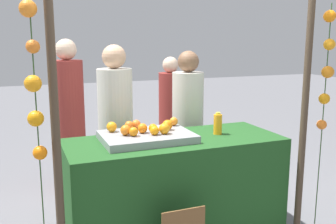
% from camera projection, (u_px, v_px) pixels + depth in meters
% --- Properties ---
extents(stall_counter, '(1.80, 0.72, 0.88)m').
position_uv_depth(stall_counter, '(174.00, 189.00, 3.26)').
color(stall_counter, '#1E4C1E').
rests_on(stall_counter, ground_plane).
extents(orange_tray, '(0.73, 0.51, 0.06)m').
position_uv_depth(orange_tray, '(147.00, 137.00, 3.12)').
color(orange_tray, gray).
rests_on(orange_tray, stall_counter).
extents(orange_0, '(0.08, 0.08, 0.08)m').
position_uv_depth(orange_0, '(126.00, 130.00, 3.04)').
color(orange_0, orange).
rests_on(orange_0, orange_tray).
extents(orange_1, '(0.09, 0.09, 0.09)m').
position_uv_depth(orange_1, '(164.00, 129.00, 3.09)').
color(orange_1, orange).
rests_on(orange_1, orange_tray).
extents(orange_2, '(0.08, 0.08, 0.08)m').
position_uv_depth(orange_2, '(136.00, 124.00, 3.27)').
color(orange_2, orange).
rests_on(orange_2, orange_tray).
extents(orange_3, '(0.07, 0.07, 0.07)m').
position_uv_depth(orange_3, '(129.00, 125.00, 3.24)').
color(orange_3, orange).
rests_on(orange_3, orange_tray).
extents(orange_4, '(0.07, 0.07, 0.07)m').
position_uv_depth(orange_4, '(153.00, 128.00, 3.13)').
color(orange_4, orange).
rests_on(orange_4, orange_tray).
extents(orange_5, '(0.08, 0.08, 0.08)m').
position_uv_depth(orange_5, '(112.00, 127.00, 3.16)').
color(orange_5, orange).
rests_on(orange_5, orange_tray).
extents(orange_6, '(0.08, 0.08, 0.08)m').
position_uv_depth(orange_6, '(143.00, 128.00, 3.12)').
color(orange_6, orange).
rests_on(orange_6, orange_tray).
extents(orange_7, '(0.07, 0.07, 0.07)m').
position_uv_depth(orange_7, '(134.00, 132.00, 3.02)').
color(orange_7, orange).
rests_on(orange_7, orange_tray).
extents(orange_8, '(0.07, 0.07, 0.07)m').
position_uv_depth(orange_8, '(154.00, 130.00, 3.05)').
color(orange_8, orange).
rests_on(orange_8, orange_tray).
extents(orange_9, '(0.07, 0.07, 0.07)m').
position_uv_depth(orange_9, '(174.00, 121.00, 3.39)').
color(orange_9, orange).
rests_on(orange_9, orange_tray).
extents(orange_10, '(0.09, 0.09, 0.09)m').
position_uv_depth(orange_10, '(167.00, 125.00, 3.22)').
color(orange_10, orange).
rests_on(orange_10, orange_tray).
extents(juice_bottle, '(0.07, 0.07, 0.19)m').
position_uv_depth(juice_bottle, '(218.00, 124.00, 3.32)').
color(juice_bottle, orange).
rests_on(juice_bottle, stall_counter).
extents(vendor_left, '(0.33, 0.33, 1.65)m').
position_uv_depth(vendor_left, '(116.00, 137.00, 3.67)').
color(vendor_left, beige).
rests_on(vendor_left, ground_plane).
extents(vendor_right, '(0.32, 0.32, 1.58)m').
position_uv_depth(vendor_right, '(188.00, 134.00, 3.94)').
color(vendor_right, beige).
rests_on(vendor_right, ground_plane).
extents(crowd_person_0, '(0.34, 0.34, 1.70)m').
position_uv_depth(crowd_person_0, '(70.00, 122.00, 4.25)').
color(crowd_person_0, maroon).
rests_on(crowd_person_0, ground_plane).
extents(crowd_person_1, '(0.30, 0.30, 1.48)m').
position_uv_depth(crowd_person_1, '(170.00, 119.00, 4.88)').
color(crowd_person_1, maroon).
rests_on(crowd_person_1, ground_plane).
extents(canopy_post_left, '(0.06, 0.06, 2.16)m').
position_uv_depth(canopy_post_left, '(56.00, 139.00, 2.42)').
color(canopy_post_left, '#473828').
rests_on(canopy_post_left, ground_plane).
extents(canopy_post_right, '(0.06, 0.06, 2.16)m').
position_uv_depth(canopy_post_right, '(304.00, 116.00, 3.12)').
color(canopy_post_right, '#473828').
rests_on(canopy_post_right, ground_plane).
extents(garland_strand_left, '(0.11, 0.12, 1.97)m').
position_uv_depth(garland_strand_left, '(34.00, 83.00, 2.29)').
color(garland_strand_left, '#2D4C23').
rests_on(garland_strand_left, ground_plane).
extents(garland_strand_right, '(0.11, 0.11, 1.97)m').
position_uv_depth(garland_strand_right, '(327.00, 69.00, 3.05)').
color(garland_strand_right, '#2D4C23').
rests_on(garland_strand_right, ground_plane).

